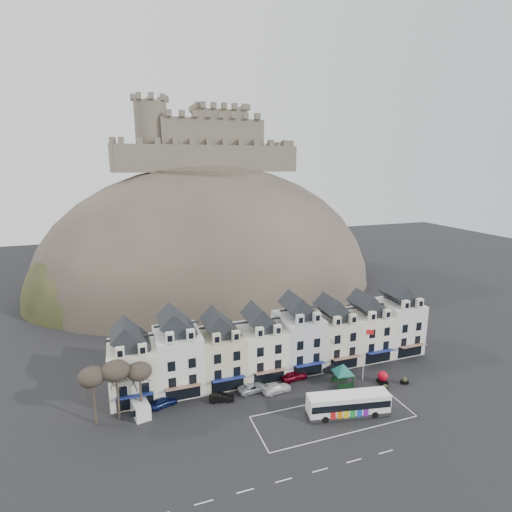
{
  "coord_description": "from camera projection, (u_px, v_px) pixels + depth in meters",
  "views": [
    {
      "loc": [
        -24.26,
        -41.29,
        34.24
      ],
      "look_at": [
        -1.42,
        24.0,
        18.17
      ],
      "focal_mm": 28.0,
      "sensor_mm": 36.0,
      "label": 1
    }
  ],
  "objects": [
    {
      "name": "ground",
      "position": [
        325.0,
        425.0,
        53.52
      ],
      "size": [
        300.0,
        300.0,
        0.0
      ],
      "primitive_type": "plane",
      "color": "black",
      "rests_on": "ground"
    },
    {
      "name": "coach_bay_markings",
      "position": [
        333.0,
        417.0,
        55.31
      ],
      "size": [
        22.0,
        7.5,
        0.01
      ],
      "primitive_type": "cube",
      "color": "silver",
      "rests_on": "ground"
    },
    {
      "name": "townhouse_terrace",
      "position": [
        281.0,
        340.0,
        67.05
      ],
      "size": [
        54.4,
        9.35,
        11.8
      ],
      "color": "white",
      "rests_on": "ground"
    },
    {
      "name": "castle_hill",
      "position": [
        214.0,
        282.0,
        117.29
      ],
      "size": [
        100.0,
        76.0,
        68.0
      ],
      "color": "#3D362F",
      "rests_on": "ground"
    },
    {
      "name": "castle",
      "position": [
        203.0,
        142.0,
        114.4
      ],
      "size": [
        50.2,
        22.2,
        22.0
      ],
      "color": "#6A5E51",
      "rests_on": "ground"
    },
    {
      "name": "tree_left_far",
      "position": [
        92.0,
        377.0,
        52.28
      ],
      "size": [
        3.61,
        3.61,
        8.24
      ],
      "color": "#32271F",
      "rests_on": "ground"
    },
    {
      "name": "tree_left_mid",
      "position": [
        116.0,
        371.0,
        53.17
      ],
      "size": [
        3.78,
        3.78,
        8.64
      ],
      "color": "#32271F",
      "rests_on": "ground"
    },
    {
      "name": "tree_left_near",
      "position": [
        139.0,
        372.0,
        54.29
      ],
      "size": [
        3.43,
        3.43,
        7.84
      ],
      "color": "#32271F",
      "rests_on": "ground"
    },
    {
      "name": "bus",
      "position": [
        348.0,
        403.0,
        55.31
      ],
      "size": [
        11.75,
        4.73,
        3.23
      ],
      "rotation": [
        0.0,
        0.0,
        -0.19
      ],
      "color": "#262628",
      "rests_on": "ground"
    },
    {
      "name": "bus_shelter",
      "position": [
        343.0,
        369.0,
        62.51
      ],
      "size": [
        5.79,
        5.79,
        3.7
      ],
      "rotation": [
        0.0,
        0.0,
        -0.11
      ],
      "color": "black",
      "rests_on": "ground"
    },
    {
      "name": "red_buoy",
      "position": [
        383.0,
        377.0,
        63.57
      ],
      "size": [
        1.64,
        1.64,
        2.02
      ],
      "rotation": [
        0.0,
        0.0,
        -0.14
      ],
      "color": "black",
      "rests_on": "ground"
    },
    {
      "name": "flagpole",
      "position": [
        365.0,
        351.0,
        63.31
      ],
      "size": [
        1.23,
        0.57,
        9.13
      ],
      "rotation": [
        0.0,
        0.0,
        -0.4
      ],
      "color": "silver",
      "rests_on": "ground"
    },
    {
      "name": "white_van",
      "position": [
        140.0,
        407.0,
        55.75
      ],
      "size": [
        2.85,
        4.89,
        2.1
      ],
      "rotation": [
        0.0,
        0.0,
        0.19
      ],
      "color": "white",
      "rests_on": "ground"
    },
    {
      "name": "planter_west",
      "position": [
        405.0,
        381.0,
        63.44
      ],
      "size": [
        1.27,
        0.92,
        1.15
      ],
      "rotation": [
        0.0,
        0.0,
        -0.33
      ],
      "color": "black",
      "rests_on": "ground"
    },
    {
      "name": "planter_east",
      "position": [
        385.0,
        387.0,
        61.81
      ],
      "size": [
        0.96,
        0.63,
        0.88
      ],
      "rotation": [
        0.0,
        0.0,
        0.24
      ],
      "color": "black",
      "rests_on": "ground"
    },
    {
      "name": "car_navy",
      "position": [
        163.0,
        402.0,
        57.54
      ],
      "size": [
        4.23,
        2.68,
        1.34
      ],
      "primitive_type": "imported",
      "rotation": [
        0.0,
        0.0,
        1.87
      ],
      "color": "#0D1742",
      "rests_on": "ground"
    },
    {
      "name": "car_black",
      "position": [
        222.0,
        398.0,
        58.75
      ],
      "size": [
        3.9,
        2.08,
        1.22
      ],
      "primitive_type": "imported",
      "rotation": [
        0.0,
        0.0,
        1.35
      ],
      "color": "black",
      "rests_on": "ground"
    },
    {
      "name": "car_silver",
      "position": [
        253.0,
        388.0,
        61.25
      ],
      "size": [
        4.71,
        2.62,
        1.27
      ],
      "primitive_type": "imported",
      "rotation": [
        0.0,
        0.0,
        1.69
      ],
      "color": "silver",
      "rests_on": "ground"
    },
    {
      "name": "car_white",
      "position": [
        277.0,
        388.0,
        61.11
      ],
      "size": [
        4.84,
        2.46,
        1.34
      ],
      "primitive_type": "imported",
      "rotation": [
        0.0,
        0.0,
        1.7
      ],
      "color": "white",
      "rests_on": "ground"
    },
    {
      "name": "car_maroon",
      "position": [
        294.0,
        375.0,
        64.54
      ],
      "size": [
        4.73,
        2.26,
        1.56
      ],
      "primitive_type": "imported",
      "rotation": [
        0.0,
        0.0,
        1.66
      ],
      "color": "#590513",
      "rests_on": "ground"
    },
    {
      "name": "car_charcoal",
      "position": [
        334.0,
        368.0,
        67.07
      ],
      "size": [
        4.49,
        2.61,
        1.4
      ],
      "primitive_type": "imported",
      "rotation": [
        0.0,
        0.0,
        1.29
      ],
      "color": "black",
      "rests_on": "ground"
    }
  ]
}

